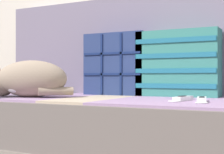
{
  "coord_description": "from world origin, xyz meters",
  "views": [
    {
      "loc": [
        0.72,
        -1.39,
        0.5
      ],
      "look_at": [
        -0.03,
        0.05,
        0.5
      ],
      "focal_mm": 55.0,
      "sensor_mm": 36.0,
      "label": 1
    }
  ],
  "objects_px": {
    "couch": "(126,139)",
    "game_remote_far": "(202,100)",
    "game_remote_near": "(182,99)",
    "throw_pillow_striped": "(178,63)",
    "sleeping_cat": "(28,80)",
    "throw_pillow_quilted": "(117,64)"
  },
  "relations": [
    {
      "from": "game_remote_far",
      "to": "game_remote_near",
      "type": "bearing_deg",
      "value": 163.47
    },
    {
      "from": "throw_pillow_quilted",
      "to": "sleeping_cat",
      "type": "xyz_separation_m",
      "value": [
        -0.29,
        -0.41,
        -0.09
      ]
    },
    {
      "from": "game_remote_near",
      "to": "game_remote_far",
      "type": "relative_size",
      "value": 0.98
    },
    {
      "from": "couch",
      "to": "throw_pillow_quilted",
      "type": "xyz_separation_m",
      "value": [
        -0.15,
        0.21,
        0.38
      ]
    },
    {
      "from": "throw_pillow_striped",
      "to": "sleeping_cat",
      "type": "height_order",
      "value": "throw_pillow_striped"
    },
    {
      "from": "couch",
      "to": "game_remote_near",
      "type": "distance_m",
      "value": 0.39
    },
    {
      "from": "game_remote_near",
      "to": "game_remote_far",
      "type": "height_order",
      "value": "same"
    },
    {
      "from": "game_remote_near",
      "to": "sleeping_cat",
      "type": "bearing_deg",
      "value": -172.71
    },
    {
      "from": "couch",
      "to": "sleeping_cat",
      "type": "height_order",
      "value": "sleeping_cat"
    },
    {
      "from": "couch",
      "to": "throw_pillow_striped",
      "type": "bearing_deg",
      "value": 46.36
    },
    {
      "from": "couch",
      "to": "game_remote_far",
      "type": "distance_m",
      "value": 0.47
    },
    {
      "from": "couch",
      "to": "sleeping_cat",
      "type": "distance_m",
      "value": 0.57
    },
    {
      "from": "game_remote_far",
      "to": "throw_pillow_quilted",
      "type": "bearing_deg",
      "value": 148.56
    },
    {
      "from": "throw_pillow_quilted",
      "to": "throw_pillow_striped",
      "type": "bearing_deg",
      "value": -0.07
    },
    {
      "from": "throw_pillow_striped",
      "to": "sleeping_cat",
      "type": "relative_size",
      "value": 0.99
    },
    {
      "from": "game_remote_near",
      "to": "throw_pillow_striped",
      "type": "bearing_deg",
      "value": 109.94
    },
    {
      "from": "couch",
      "to": "game_remote_far",
      "type": "xyz_separation_m",
      "value": [
        0.4,
        -0.13,
        0.21
      ]
    },
    {
      "from": "game_remote_far",
      "to": "sleeping_cat",
      "type": "bearing_deg",
      "value": -175.19
    },
    {
      "from": "sleeping_cat",
      "to": "throw_pillow_striped",
      "type": "bearing_deg",
      "value": 32.47
    },
    {
      "from": "throw_pillow_quilted",
      "to": "sleeping_cat",
      "type": "bearing_deg",
      "value": -125.23
    },
    {
      "from": "couch",
      "to": "game_remote_near",
      "type": "height_order",
      "value": "game_remote_near"
    },
    {
      "from": "throw_pillow_quilted",
      "to": "sleeping_cat",
      "type": "relative_size",
      "value": 0.85
    }
  ]
}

